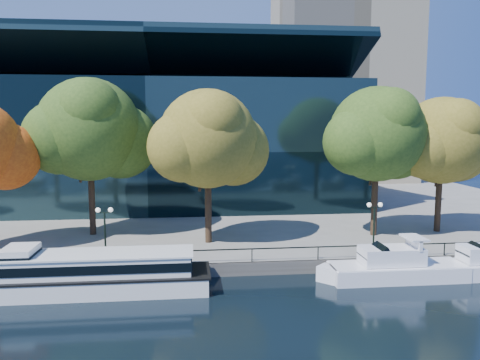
{
  "coord_description": "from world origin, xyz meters",
  "views": [
    {
      "loc": [
        0.57,
        -30.02,
        11.24
      ],
      "look_at": [
        4.62,
        8.0,
        6.49
      ],
      "focal_mm": 35.0,
      "sensor_mm": 36.0,
      "label": 1
    }
  ],
  "objects": [
    {
      "name": "ground",
      "position": [
        0.0,
        0.0,
        0.0
      ],
      "size": [
        160.0,
        160.0,
        0.0
      ],
      "primitive_type": "plane",
      "color": "black",
      "rests_on": "ground"
    },
    {
      "name": "promenade",
      "position": [
        0.0,
        36.38,
        0.5
      ],
      "size": [
        90.0,
        67.08,
        1.0
      ],
      "color": "slate",
      "rests_on": "ground"
    },
    {
      "name": "railing",
      "position": [
        0.0,
        3.25,
        1.94
      ],
      "size": [
        88.2,
        0.08,
        0.99
      ],
      "color": "black",
      "rests_on": "promenade"
    },
    {
      "name": "convention_building",
      "position": [
        -4.0,
        31.79,
        8.51
      ],
      "size": [
        50.0,
        24.57,
        21.43
      ],
      "color": "black",
      "rests_on": "ground"
    },
    {
      "name": "office_tower",
      "position": [
        28.0,
        55.0,
        33.02
      ],
      "size": [
        22.5,
        22.5,
        65.9
      ],
      "color": "tan",
      "rests_on": "ground"
    },
    {
      "name": "tour_boat",
      "position": [
        -6.35,
        0.8,
        1.36
      ],
      "size": [
        16.89,
        3.77,
        3.2
      ],
      "color": "white",
      "rests_on": "ground"
    },
    {
      "name": "cruiser_near",
      "position": [
        14.79,
        1.02,
        0.97
      ],
      "size": [
        10.75,
        2.77,
        3.11
      ],
      "color": "white",
      "rests_on": "ground"
    },
    {
      "name": "tree_2",
      "position": [
        -8.21,
        13.09,
        10.38
      ],
      "size": [
        11.51,
        9.44,
        14.19
      ],
      "color": "black",
      "rests_on": "promenade"
    },
    {
      "name": "tree_3",
      "position": [
        2.2,
        9.15,
        9.67
      ],
      "size": [
        10.38,
        8.51,
        13.0
      ],
      "color": "black",
      "rests_on": "promenade"
    },
    {
      "name": "tree_4",
      "position": [
        17.28,
        10.13,
        9.99
      ],
      "size": [
        10.57,
        8.67,
        13.4
      ],
      "color": "black",
      "rests_on": "promenade"
    },
    {
      "name": "tree_5",
      "position": [
        23.82,
        10.94,
        9.37
      ],
      "size": [
        10.02,
        8.21,
        12.55
      ],
      "color": "black",
      "rests_on": "promenade"
    },
    {
      "name": "lamp_1",
      "position": [
        -5.76,
        4.5,
        3.98
      ],
      "size": [
        1.26,
        0.36,
        4.03
      ],
      "color": "black",
      "rests_on": "promenade"
    },
    {
      "name": "lamp_2",
      "position": [
        14.8,
        4.5,
        3.98
      ],
      "size": [
        1.26,
        0.36,
        4.03
      ],
      "color": "black",
      "rests_on": "promenade"
    }
  ]
}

